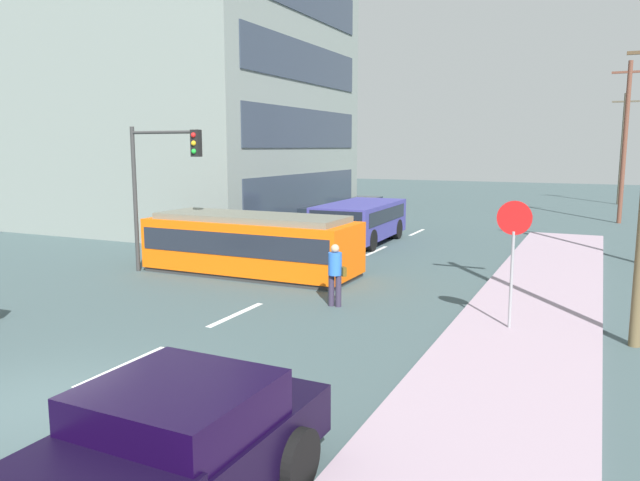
% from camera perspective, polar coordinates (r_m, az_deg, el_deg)
% --- Properties ---
extents(ground_plane, '(120.00, 120.00, 0.00)m').
position_cam_1_polar(ground_plane, '(18.92, -1.33, -4.01)').
color(ground_plane, '#3D5053').
extents(sidewalk_curb_right, '(3.20, 36.00, 0.14)m').
position_cam_1_polar(sidewalk_curb_right, '(13.28, 18.02, -9.72)').
color(sidewalk_curb_right, '#A28B9B').
rests_on(sidewalk_curb_right, ground).
extents(lane_stripe_1, '(0.16, 2.40, 0.01)m').
position_cam_1_polar(lane_stripe_1, '(12.54, -18.02, -11.14)').
color(lane_stripe_1, silver).
rests_on(lane_stripe_1, ground).
extents(lane_stripe_2, '(0.16, 2.40, 0.01)m').
position_cam_1_polar(lane_stripe_2, '(15.54, -7.90, -6.91)').
color(lane_stripe_2, silver).
rests_on(lane_stripe_2, ground).
extents(lane_stripe_3, '(0.16, 2.40, 0.01)m').
position_cam_1_polar(lane_stripe_3, '(24.80, 5.31, -0.97)').
color(lane_stripe_3, silver).
rests_on(lane_stripe_3, ground).
extents(lane_stripe_4, '(0.16, 2.40, 0.01)m').
position_cam_1_polar(lane_stripe_4, '(30.45, 9.11, 0.77)').
color(lane_stripe_4, silver).
rests_on(lane_stripe_4, ground).
extents(corner_building, '(17.86, 14.21, 19.20)m').
position_cam_1_polar(corner_building, '(36.06, -14.76, 17.13)').
color(corner_building, gray).
rests_on(corner_building, ground).
extents(streetcar_tram, '(7.20, 2.62, 2.00)m').
position_cam_1_polar(streetcar_tram, '(20.22, -6.49, -0.25)').
color(streetcar_tram, '#F25B0A').
rests_on(streetcar_tram, ground).
extents(city_bus, '(2.66, 5.89, 1.77)m').
position_cam_1_polar(city_bus, '(26.65, 3.79, 1.94)').
color(city_bus, '#3A3888').
rests_on(city_bus, ground).
extents(pedestrian_crossing, '(0.51, 0.36, 1.67)m').
position_cam_1_polar(pedestrian_crossing, '(15.99, 1.45, -2.92)').
color(pedestrian_crossing, '#31293E').
rests_on(pedestrian_crossing, ground).
extents(pickup_truck_parked, '(2.36, 5.04, 1.55)m').
position_cam_1_polar(pickup_truck_parked, '(7.16, -15.81, -19.77)').
color(pickup_truck_parked, black).
rests_on(pickup_truck_parked, ground).
extents(parked_sedan_mid, '(1.98, 4.22, 1.19)m').
position_cam_1_polar(parked_sedan_mid, '(25.41, -8.42, 0.62)').
color(parked_sedan_mid, navy).
rests_on(parked_sedan_mid, ground).
extents(parked_sedan_far, '(1.97, 4.39, 1.19)m').
position_cam_1_polar(parked_sedan_far, '(30.95, -0.19, 2.16)').
color(parked_sedan_far, '#394C37').
rests_on(parked_sedan_far, ground).
extents(parked_sedan_furthest, '(2.08, 4.09, 1.19)m').
position_cam_1_polar(parked_sedan_furthest, '(36.97, 4.19, 3.22)').
color(parked_sedan_furthest, '#2E563D').
rests_on(parked_sedan_furthest, ground).
extents(stop_sign, '(0.76, 0.07, 2.88)m').
position_cam_1_polar(stop_sign, '(14.09, 17.74, 0.24)').
color(stop_sign, gray).
rests_on(stop_sign, sidewalk_curb_right).
extents(traffic_light_mast, '(2.77, 0.33, 4.86)m').
position_cam_1_polar(traffic_light_mast, '(20.53, -14.82, 6.32)').
color(traffic_light_mast, '#333333').
rests_on(traffic_light_mast, ground).
extents(utility_pole_far, '(1.80, 0.24, 8.78)m').
position_cam_1_polar(utility_pole_far, '(37.40, 26.76, 8.44)').
color(utility_pole_far, brown).
rests_on(utility_pole_far, ground).
extents(utility_pole_distant, '(1.80, 0.24, 8.05)m').
position_cam_1_polar(utility_pole_distant, '(49.89, 26.56, 7.88)').
color(utility_pole_distant, brown).
rests_on(utility_pole_distant, ground).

